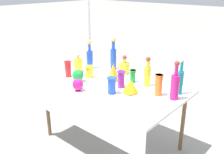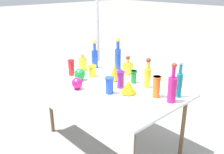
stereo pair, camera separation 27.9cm
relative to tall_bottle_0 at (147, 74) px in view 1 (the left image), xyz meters
name	(u,v)px [view 1 (the left image)]	position (x,y,z in m)	size (l,w,h in m)	color
ground_plane	(112,142)	(-0.31, -0.25, -0.90)	(40.00, 40.00, 0.00)	gray
display_table	(110,91)	(-0.31, -0.28, -0.20)	(1.62, 1.03, 0.76)	white
tall_bottle_0	(147,74)	(0.00, 0.00, 0.00)	(0.07, 0.07, 0.34)	yellow
tall_bottle_1	(175,85)	(0.39, -0.11, 0.01)	(0.08, 0.08, 0.40)	#C61972
tall_bottle_2	(90,57)	(-0.93, 0.01, 0.02)	(0.08, 0.08, 0.39)	blue
tall_bottle_3	(180,80)	(0.38, 0.03, 0.01)	(0.06, 0.06, 0.38)	teal
tall_bottle_4	(113,56)	(-0.66, 0.19, 0.04)	(0.08, 0.08, 0.43)	blue
square_decanter_0	(124,67)	(-0.44, 0.15, -0.05)	(0.10, 0.10, 0.24)	yellow
square_decanter_1	(78,64)	(-0.95, -0.18, -0.04)	(0.08, 0.08, 0.24)	yellow
slender_vase_0	(89,71)	(-0.68, -0.23, -0.06)	(0.11, 0.11, 0.14)	yellow
slender_vase_1	(133,76)	(-0.19, -0.02, -0.06)	(0.08, 0.08, 0.15)	#198C38
slender_vase_2	(121,79)	(-0.19, -0.23, -0.04)	(0.09, 0.09, 0.19)	purple
slender_vase_3	(68,69)	(-0.89, -0.39, -0.03)	(0.08, 0.08, 0.20)	red
slender_vase_4	(112,85)	(-0.16, -0.42, -0.04)	(0.10, 0.10, 0.18)	blue
slender_vase_5	(159,84)	(0.23, -0.13, -0.02)	(0.08, 0.08, 0.22)	orange
fluted_vase_0	(113,72)	(-0.39, -0.12, -0.03)	(0.13, 0.13, 0.21)	orange
fluted_vase_1	(130,86)	(-0.03, -0.28, -0.06)	(0.17, 0.17, 0.15)	orange
round_bowl_0	(78,85)	(-0.48, -0.60, -0.07)	(0.12, 0.12, 0.13)	#C61972
round_bowl_1	(78,76)	(-0.68, -0.42, -0.06)	(0.14, 0.14, 0.15)	#198C38
price_tag_left	(60,86)	(-0.71, -0.67, -0.12)	(0.06, 0.01, 0.03)	white
canopy_pole	(89,45)	(-1.36, 0.43, 0.04)	(0.18, 0.18, 2.39)	silver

